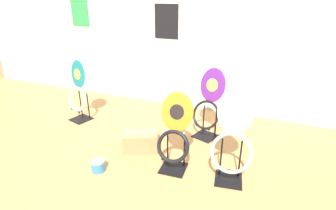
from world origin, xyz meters
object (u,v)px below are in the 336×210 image
toilet_seat_display_teal_sax (78,93)px  toilet_seat_display_white_plain (233,140)px  storage_box (141,140)px  toilet_seat_display_orange_sun (175,135)px  toilet_seat_display_purple_note (208,105)px  paint_can (98,165)px

toilet_seat_display_teal_sax → toilet_seat_display_white_plain: 2.46m
toilet_seat_display_teal_sax → toilet_seat_display_white_plain: bearing=-13.5°
toilet_seat_display_teal_sax → storage_box: bearing=-17.8°
toilet_seat_display_orange_sun → storage_box: bearing=158.8°
toilet_seat_display_orange_sun → toilet_seat_display_teal_sax: bearing=161.2°
storage_box → toilet_seat_display_teal_sax: bearing=162.2°
toilet_seat_display_white_plain → storage_box: toilet_seat_display_white_plain is taller
toilet_seat_display_purple_note → paint_can: toilet_seat_display_purple_note is taller
toilet_seat_display_teal_sax → storage_box: 1.35m
paint_can → toilet_seat_display_teal_sax: bearing=136.1°
paint_can → storage_box: storage_box is taller
toilet_seat_display_purple_note → toilet_seat_display_teal_sax: toilet_seat_display_purple_note is taller
paint_can → toilet_seat_display_white_plain: bearing=16.8°
toilet_seat_display_purple_note → toilet_seat_display_white_plain: bearing=-61.1°
toilet_seat_display_purple_note → paint_can: 1.58m
toilet_seat_display_white_plain → storage_box: (-1.14, 0.17, -0.35)m
toilet_seat_display_orange_sun → toilet_seat_display_white_plain: size_ratio=0.92×
toilet_seat_display_white_plain → paint_can: (-1.37, -0.41, -0.40)m
toilet_seat_display_purple_note → storage_box: (-0.69, -0.63, -0.34)m
paint_can → storage_box: bearing=68.5°
toilet_seat_display_purple_note → toilet_seat_display_orange_sun: 0.86m
toilet_seat_display_teal_sax → toilet_seat_display_orange_sun: toilet_seat_display_teal_sax is taller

